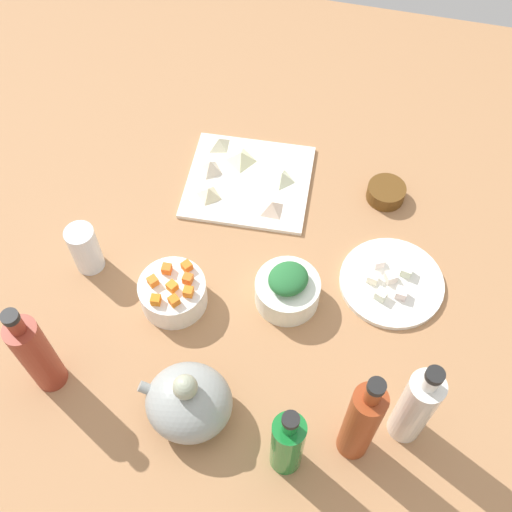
# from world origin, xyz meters

# --- Properties ---
(tabletop) EXTENTS (1.90, 1.90, 0.03)m
(tabletop) POSITION_xyz_m (0.00, 0.00, 0.01)
(tabletop) COLOR #A6754C
(tabletop) RESTS_ON ground
(cutting_board) EXTENTS (0.30, 0.27, 0.01)m
(cutting_board) POSITION_xyz_m (0.07, -0.22, 0.03)
(cutting_board) COLOR silver
(cutting_board) RESTS_ON tabletop
(plate_tofu) EXTENTS (0.22, 0.22, 0.01)m
(plate_tofu) POSITION_xyz_m (-0.28, -0.03, 0.04)
(plate_tofu) COLOR white
(plate_tofu) RESTS_ON tabletop
(bowl_greens) EXTENTS (0.13, 0.13, 0.06)m
(bowl_greens) POSITION_xyz_m (-0.08, 0.06, 0.06)
(bowl_greens) COLOR white
(bowl_greens) RESTS_ON tabletop
(bowl_carrots) EXTENTS (0.13, 0.13, 0.06)m
(bowl_carrots) POSITION_xyz_m (0.14, 0.11, 0.06)
(bowl_carrots) COLOR white
(bowl_carrots) RESTS_ON tabletop
(bowl_small_side) EXTENTS (0.09, 0.09, 0.04)m
(bowl_small_side) POSITION_xyz_m (-0.24, -0.26, 0.05)
(bowl_small_side) COLOR #5A3814
(bowl_small_side) RESTS_ON tabletop
(teapot) EXTENTS (0.17, 0.15, 0.15)m
(teapot) POSITION_xyz_m (0.04, 0.33, 0.09)
(teapot) COLOR #929693
(teapot) RESTS_ON tabletop
(bottle_0) EXTENTS (0.06, 0.06, 0.25)m
(bottle_0) POSITION_xyz_m (-0.34, 0.27, 0.14)
(bottle_0) COLOR silver
(bottle_0) RESTS_ON tabletop
(bottle_1) EXTENTS (0.06, 0.06, 0.28)m
(bottle_1) POSITION_xyz_m (-0.25, 0.32, 0.15)
(bottle_1) COLOR #953918
(bottle_1) RESTS_ON tabletop
(bottle_2) EXTENTS (0.06, 0.06, 0.22)m
(bottle_2) POSITION_xyz_m (-0.14, 0.37, 0.12)
(bottle_2) COLOR #147029
(bottle_2) RESTS_ON tabletop
(bottle_3) EXTENTS (0.06, 0.06, 0.25)m
(bottle_3) POSITION_xyz_m (0.32, 0.33, 0.14)
(bottle_3) COLOR maroon
(bottle_3) RESTS_ON tabletop
(drinking_glass_0) EXTENTS (0.06, 0.06, 0.12)m
(drinking_glass_0) POSITION_xyz_m (0.34, 0.07, 0.09)
(drinking_glass_0) COLOR white
(drinking_glass_0) RESTS_ON tabletop
(carrot_cube_0) EXTENTS (0.03, 0.03, 0.02)m
(carrot_cube_0) POSITION_xyz_m (0.12, 0.15, 0.10)
(carrot_cube_0) COLOR orange
(carrot_cube_0) RESTS_ON bowl_carrots
(carrot_cube_1) EXTENTS (0.02, 0.02, 0.02)m
(carrot_cube_1) POSITION_xyz_m (0.14, 0.12, 0.10)
(carrot_cube_1) COLOR orange
(carrot_cube_1) RESTS_ON bowl_carrots
(carrot_cube_2) EXTENTS (0.02, 0.02, 0.02)m
(carrot_cube_2) POSITION_xyz_m (0.11, 0.10, 0.10)
(carrot_cube_2) COLOR orange
(carrot_cube_2) RESTS_ON bowl_carrots
(carrot_cube_3) EXTENTS (0.03, 0.03, 0.02)m
(carrot_cube_3) POSITION_xyz_m (0.18, 0.12, 0.10)
(carrot_cube_3) COLOR orange
(carrot_cube_3) RESTS_ON bowl_carrots
(carrot_cube_4) EXTENTS (0.03, 0.03, 0.02)m
(carrot_cube_4) POSITION_xyz_m (0.12, 0.07, 0.10)
(carrot_cube_4) COLOR orange
(carrot_cube_4) RESTS_ON bowl_carrots
(carrot_cube_5) EXTENTS (0.02, 0.02, 0.02)m
(carrot_cube_5) POSITION_xyz_m (0.16, 0.16, 0.10)
(carrot_cube_5) COLOR orange
(carrot_cube_5) RESTS_ON bowl_carrots
(carrot_cube_6) EXTENTS (0.02, 0.02, 0.02)m
(carrot_cube_6) POSITION_xyz_m (0.16, 0.09, 0.10)
(carrot_cube_6) COLOR orange
(carrot_cube_6) RESTS_ON bowl_carrots
(carrot_cube_7) EXTENTS (0.02, 0.02, 0.02)m
(carrot_cube_7) POSITION_xyz_m (0.10, 0.13, 0.10)
(carrot_cube_7) COLOR orange
(carrot_cube_7) RESTS_ON bowl_carrots
(chopped_greens_mound) EXTENTS (0.11, 0.11, 0.04)m
(chopped_greens_mound) POSITION_xyz_m (-0.08, 0.06, 0.11)
(chopped_greens_mound) COLOR #266933
(chopped_greens_mound) RESTS_ON bowl_greens
(tofu_cube_0) EXTENTS (0.03, 0.03, 0.02)m
(tofu_cube_0) POSITION_xyz_m (-0.25, -0.06, 0.05)
(tofu_cube_0) COLOR white
(tofu_cube_0) RESTS_ON plate_tofu
(tofu_cube_1) EXTENTS (0.03, 0.03, 0.02)m
(tofu_cube_1) POSITION_xyz_m (-0.28, -0.03, 0.05)
(tofu_cube_1) COLOR silver
(tofu_cube_1) RESTS_ON plate_tofu
(tofu_cube_2) EXTENTS (0.03, 0.03, 0.02)m
(tofu_cube_2) POSITION_xyz_m (-0.31, -0.06, 0.05)
(tofu_cube_2) COLOR #E7F1CE
(tofu_cube_2) RESTS_ON plate_tofu
(tofu_cube_3) EXTENTS (0.02, 0.02, 0.02)m
(tofu_cube_3) POSITION_xyz_m (-0.30, -0.00, 0.05)
(tofu_cube_3) COLOR white
(tofu_cube_3) RESTS_ON plate_tofu
(tofu_cube_4) EXTENTS (0.03, 0.03, 0.02)m
(tofu_cube_4) POSITION_xyz_m (-0.26, 0.01, 0.05)
(tofu_cube_4) COLOR white
(tofu_cube_4) RESTS_ON plate_tofu
(tofu_cube_5) EXTENTS (0.03, 0.03, 0.02)m
(tofu_cube_5) POSITION_xyz_m (-0.24, -0.02, 0.05)
(tofu_cube_5) COLOR white
(tofu_cube_5) RESTS_ON plate_tofu
(dumpling_0) EXTENTS (0.05, 0.05, 0.03)m
(dumpling_0) POSITION_xyz_m (0.17, -0.23, 0.06)
(dumpling_0) COLOR beige
(dumpling_0) RESTS_ON cutting_board
(dumpling_1) EXTENTS (0.06, 0.06, 0.03)m
(dumpling_1) POSITION_xyz_m (0.17, -0.31, 0.05)
(dumpling_1) COLOR beige
(dumpling_1) RESTS_ON cutting_board
(dumpling_2) EXTENTS (0.06, 0.07, 0.03)m
(dumpling_2) POSITION_xyz_m (0.10, -0.28, 0.05)
(dumpling_2) COLOR beige
(dumpling_2) RESTS_ON cutting_board
(dumpling_3) EXTENTS (0.06, 0.06, 0.03)m
(dumpling_3) POSITION_xyz_m (0.00, -0.15, 0.05)
(dumpling_3) COLOR beige
(dumpling_3) RESTS_ON cutting_board
(dumpling_4) EXTENTS (0.05, 0.05, 0.03)m
(dumpling_4) POSITION_xyz_m (0.15, -0.16, 0.05)
(dumpling_4) COLOR beige
(dumpling_4) RESTS_ON cutting_board
(dumpling_5) EXTENTS (0.05, 0.05, 0.03)m
(dumpling_5) POSITION_xyz_m (-0.00, -0.24, 0.05)
(dumpling_5) COLOR beige
(dumpling_5) RESTS_ON cutting_board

